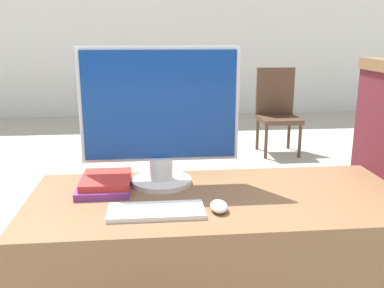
{
  "coord_description": "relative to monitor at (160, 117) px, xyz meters",
  "views": [
    {
      "loc": [
        -0.25,
        -1.15,
        1.34
      ],
      "look_at": [
        -0.1,
        0.28,
        0.97
      ],
      "focal_mm": 40.0,
      "sensor_mm": 36.0,
      "label": 1
    }
  ],
  "objects": [
    {
      "name": "monitor",
      "position": [
        0.0,
        0.0,
        0.0
      ],
      "size": [
        0.61,
        0.24,
        0.54
      ],
      "color": "silver",
      "rests_on": "desk"
    },
    {
      "name": "keyboard",
      "position": [
        -0.03,
        -0.29,
        -0.26
      ],
      "size": [
        0.32,
        0.14,
        0.02
      ],
      "color": "white",
      "rests_on": "desk"
    },
    {
      "name": "wall_back",
      "position": [
        0.21,
        5.48,
        0.37
      ],
      "size": [
        12.0,
        0.06,
        2.8
      ],
      "color": "white",
      "rests_on": "ground_plane"
    },
    {
      "name": "book_stack",
      "position": [
        -0.22,
        -0.04,
        -0.24
      ],
      "size": [
        0.2,
        0.25,
        0.05
      ],
      "color": "#7A3384",
      "rests_on": "desk"
    },
    {
      "name": "mouse",
      "position": [
        0.18,
        -0.29,
        -0.25
      ],
      "size": [
        0.06,
        0.09,
        0.03
      ],
      "color": "white",
      "rests_on": "desk"
    },
    {
      "name": "far_chair",
      "position": [
        1.4,
        3.08,
        -0.52
      ],
      "size": [
        0.44,
        0.44,
        0.96
      ],
      "rotation": [
        0.0,
        0.0,
        0.97
      ],
      "color": "#4C3323",
      "rests_on": "ground_plane"
    },
    {
      "name": "desk",
      "position": [
        0.21,
        -0.16,
        -0.65
      ],
      "size": [
        1.39,
        0.62,
        0.76
      ],
      "color": "brown",
      "rests_on": "ground_plane"
    }
  ]
}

